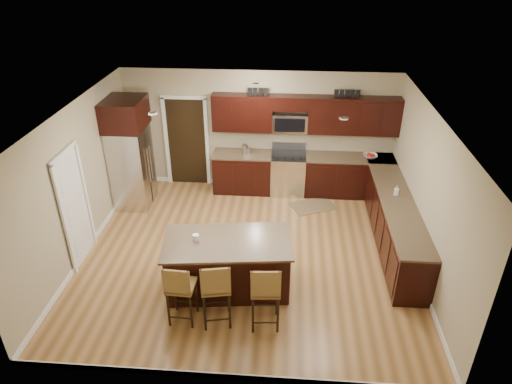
# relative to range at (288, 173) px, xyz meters

# --- Properties ---
(floor) EXTENTS (6.00, 6.00, 0.00)m
(floor) POSITION_rel_range_xyz_m (-0.68, -2.45, -0.47)
(floor) COLOR olive
(floor) RESTS_ON ground
(ceiling) EXTENTS (6.00, 6.00, 0.00)m
(ceiling) POSITION_rel_range_xyz_m (-0.68, -2.45, 2.23)
(ceiling) COLOR silver
(ceiling) RESTS_ON wall_back
(wall_back) EXTENTS (6.00, 0.00, 6.00)m
(wall_back) POSITION_rel_range_xyz_m (-0.68, 0.30, 0.88)
(wall_back) COLOR tan
(wall_back) RESTS_ON floor
(wall_left) EXTENTS (0.00, 5.50, 5.50)m
(wall_left) POSITION_rel_range_xyz_m (-3.68, -2.45, 0.88)
(wall_left) COLOR tan
(wall_left) RESTS_ON floor
(wall_right) EXTENTS (0.00, 5.50, 5.50)m
(wall_right) POSITION_rel_range_xyz_m (2.32, -2.45, 0.88)
(wall_right) COLOR tan
(wall_right) RESTS_ON floor
(base_cabinets) EXTENTS (4.02, 3.96, 0.92)m
(base_cabinets) POSITION_rel_range_xyz_m (1.22, -1.01, -0.01)
(base_cabinets) COLOR black
(base_cabinets) RESTS_ON floor
(upper_cabinets) EXTENTS (4.00, 0.33, 0.80)m
(upper_cabinets) POSITION_rel_range_xyz_m (0.36, 0.13, 1.37)
(upper_cabinets) COLOR black
(upper_cabinets) RESTS_ON wall_back
(range) EXTENTS (0.76, 0.64, 1.11)m
(range) POSITION_rel_range_xyz_m (0.00, 0.00, 0.00)
(range) COLOR silver
(range) RESTS_ON floor
(microwave) EXTENTS (0.76, 0.31, 0.40)m
(microwave) POSITION_rel_range_xyz_m (0.00, 0.15, 1.15)
(microwave) COLOR silver
(microwave) RESTS_ON upper_cabinets
(doorway) EXTENTS (0.85, 0.03, 2.06)m
(doorway) POSITION_rel_range_xyz_m (-2.33, 0.28, 0.56)
(doorway) COLOR black
(doorway) RESTS_ON floor
(pantry_door) EXTENTS (0.03, 0.80, 2.04)m
(pantry_door) POSITION_rel_range_xyz_m (-3.66, -2.75, 0.55)
(pantry_door) COLOR white
(pantry_door) RESTS_ON floor
(letter_decor) EXTENTS (2.20, 0.03, 0.15)m
(letter_decor) POSITION_rel_range_xyz_m (0.22, 0.13, 1.82)
(letter_decor) COLOR black
(letter_decor) RESTS_ON upper_cabinets
(island) EXTENTS (2.13, 1.28, 0.92)m
(island) POSITION_rel_range_xyz_m (-0.92, -3.37, -0.04)
(island) COLOR black
(island) RESTS_ON floor
(stool_left) EXTENTS (0.42, 0.42, 1.07)m
(stool_left) POSITION_rel_range_xyz_m (-1.52, -4.21, 0.19)
(stool_left) COLOR olive
(stool_left) RESTS_ON floor
(stool_mid) EXTENTS (0.50, 0.50, 1.14)m
(stool_mid) POSITION_rel_range_xyz_m (-0.98, -4.21, 0.24)
(stool_mid) COLOR olive
(stool_mid) RESTS_ON floor
(stool_right) EXTENTS (0.46, 0.46, 1.13)m
(stool_right) POSITION_rel_range_xyz_m (-0.27, -4.21, 0.24)
(stool_right) COLOR olive
(stool_right) RESTS_ON floor
(refrigerator) EXTENTS (0.79, 0.94, 2.35)m
(refrigerator) POSITION_rel_range_xyz_m (-3.30, -0.76, 0.74)
(refrigerator) COLOR silver
(refrigerator) RESTS_ON floor
(floor_mat) EXTENTS (1.07, 0.92, 0.01)m
(floor_mat) POSITION_rel_range_xyz_m (0.57, -0.62, -0.47)
(floor_mat) COLOR brown
(floor_mat) RESTS_ON floor
(fruit_bowl) EXTENTS (0.31, 0.31, 0.07)m
(fruit_bowl) POSITION_rel_range_xyz_m (1.78, -0.00, 0.48)
(fruit_bowl) COLOR silver
(fruit_bowl) RESTS_ON base_cabinets
(soap_bottle) EXTENTS (0.10, 0.10, 0.18)m
(soap_bottle) POSITION_rel_range_xyz_m (2.02, -1.64, 0.54)
(soap_bottle) COLOR #B2B2B2
(soap_bottle) RESTS_ON base_cabinets
(canister_tall) EXTENTS (0.12, 0.12, 0.21)m
(canister_tall) POSITION_rel_range_xyz_m (-0.97, -0.00, 0.56)
(canister_tall) COLOR silver
(canister_tall) RESTS_ON base_cabinets
(canister_short) EXTENTS (0.11, 0.11, 0.14)m
(canister_short) POSITION_rel_range_xyz_m (-0.89, -0.00, 0.52)
(canister_short) COLOR silver
(canister_short) RESTS_ON base_cabinets
(island_jar) EXTENTS (0.10, 0.10, 0.10)m
(island_jar) POSITION_rel_range_xyz_m (-1.42, -3.37, 0.50)
(island_jar) COLOR white
(island_jar) RESTS_ON island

